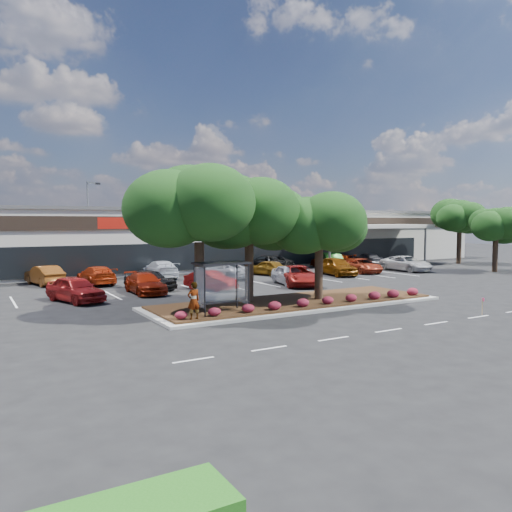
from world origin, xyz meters
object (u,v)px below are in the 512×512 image
survey_stake (483,304)px  car_0 (75,289)px  car_1 (150,280)px  light_pole (90,233)px

survey_stake → car_0: size_ratio=0.20×
car_0 → car_1: car_0 is taller
survey_stake → car_0: bearing=139.1°
survey_stake → car_1: size_ratio=0.21×
light_pole → survey_stake: light_pole is taller
light_pole → survey_stake: size_ratio=9.53×
light_pole → survey_stake: 34.66m
survey_stake → car_0: 23.56m
survey_stake → car_1: (-12.08, 18.36, 0.15)m
car_0 → car_1: bearing=8.3°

